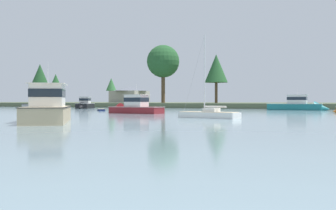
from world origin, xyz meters
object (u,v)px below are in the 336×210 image
cruiser_maroon (131,109)px  sailboat_white (209,116)px  cruiser_black (84,106)px  cruiser_grey (45,107)px  cruiser_teal (301,107)px  cruiser_sand (49,113)px  dinghy_navy (101,110)px

cruiser_maroon → sailboat_white: sailboat_white is taller
cruiser_black → cruiser_grey: cruiser_black is taller
cruiser_teal → cruiser_sand: 50.76m
cruiser_black → cruiser_maroon: size_ratio=1.01×
sailboat_white → cruiser_sand: sailboat_white is taller
cruiser_teal → sailboat_white: bearing=-96.4°
dinghy_navy → cruiser_sand: (16.12, -30.53, 0.62)m
dinghy_navy → cruiser_teal: bearing=31.8°
cruiser_black → sailboat_white: sailboat_white is taller
cruiser_grey → cruiser_teal: cruiser_grey is taller
cruiser_grey → cruiser_sand: 34.87m
sailboat_white → cruiser_sand: bearing=-127.8°
cruiser_black → cruiser_maroon: bearing=-43.0°
cruiser_grey → dinghy_navy: size_ratio=3.66×
sailboat_white → cruiser_sand: 15.37m
cruiser_maroon → dinghy_navy: cruiser_maroon is taller
cruiser_maroon → cruiser_sand: size_ratio=0.82×
cruiser_black → cruiser_maroon: 35.96m
cruiser_grey → cruiser_black: bearing=110.1°
cruiser_black → cruiser_teal: bearing=4.1°
cruiser_maroon → cruiser_grey: size_ratio=0.90×
cruiser_sand → cruiser_teal: bearing=74.6°
dinghy_navy → cruiser_maroon: bearing=-39.5°
cruiser_grey → dinghy_navy: 9.05m
cruiser_maroon → cruiser_teal: 33.25m
cruiser_black → cruiser_teal: size_ratio=0.81×
cruiser_maroon → cruiser_teal: size_ratio=0.80×
cruiser_sand → dinghy_navy: bearing=117.8°
cruiser_black → sailboat_white: (40.46, -33.55, -0.39)m
sailboat_white → cruiser_black: bearing=140.3°
cruiser_grey → sailboat_white: (33.10, -13.44, -0.40)m
cruiser_maroon → cruiser_grey: cruiser_grey is taller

